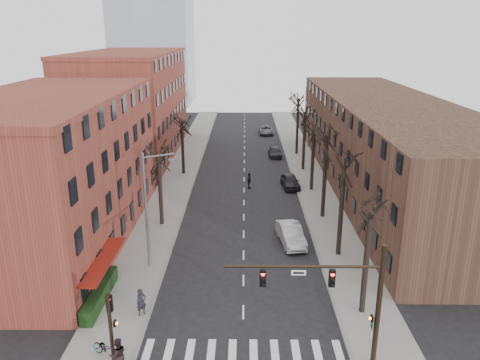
{
  "coord_description": "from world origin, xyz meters",
  "views": [
    {
      "loc": [
        0.06,
        -22.02,
        17.34
      ],
      "look_at": [
        -0.37,
        19.33,
        4.0
      ],
      "focal_mm": 35.0,
      "sensor_mm": 36.0,
      "label": 1
    }
  ],
  "objects_px": {
    "silver_sedan": "(291,234)",
    "bicycle": "(107,348)",
    "parked_car_near": "(290,181)",
    "parked_car_mid": "(275,152)",
    "pedestrian_a": "(141,302)"
  },
  "relations": [
    {
      "from": "silver_sedan",
      "to": "bicycle",
      "type": "xyz_separation_m",
      "value": [
        -11.49,
        -14.74,
        -0.16
      ]
    },
    {
      "from": "parked_car_near",
      "to": "pedestrian_a",
      "type": "relative_size",
      "value": 2.52
    },
    {
      "from": "parked_car_mid",
      "to": "pedestrian_a",
      "type": "bearing_deg",
      "value": -107.15
    },
    {
      "from": "parked_car_mid",
      "to": "bicycle",
      "type": "height_order",
      "value": "parked_car_mid"
    },
    {
      "from": "silver_sedan",
      "to": "pedestrian_a",
      "type": "bearing_deg",
      "value": -141.97
    },
    {
      "from": "parked_car_near",
      "to": "bicycle",
      "type": "relative_size",
      "value": 2.35
    },
    {
      "from": "parked_car_near",
      "to": "parked_car_mid",
      "type": "height_order",
      "value": "parked_car_near"
    },
    {
      "from": "parked_car_mid",
      "to": "silver_sedan",
      "type": "bearing_deg",
      "value": -92.58
    },
    {
      "from": "parked_car_near",
      "to": "parked_car_mid",
      "type": "relative_size",
      "value": 1.05
    },
    {
      "from": "parked_car_mid",
      "to": "bicycle",
      "type": "distance_m",
      "value": 44.86
    },
    {
      "from": "silver_sedan",
      "to": "pedestrian_a",
      "type": "relative_size",
      "value": 2.75
    },
    {
      "from": "parked_car_mid",
      "to": "pedestrian_a",
      "type": "relative_size",
      "value": 2.4
    },
    {
      "from": "parked_car_near",
      "to": "parked_car_mid",
      "type": "bearing_deg",
      "value": 88.4
    },
    {
      "from": "silver_sedan",
      "to": "parked_car_near",
      "type": "bearing_deg",
      "value": 76.98
    },
    {
      "from": "silver_sedan",
      "to": "pedestrian_a",
      "type": "xyz_separation_m",
      "value": [
        -10.4,
        -10.78,
        0.23
      ]
    }
  ]
}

